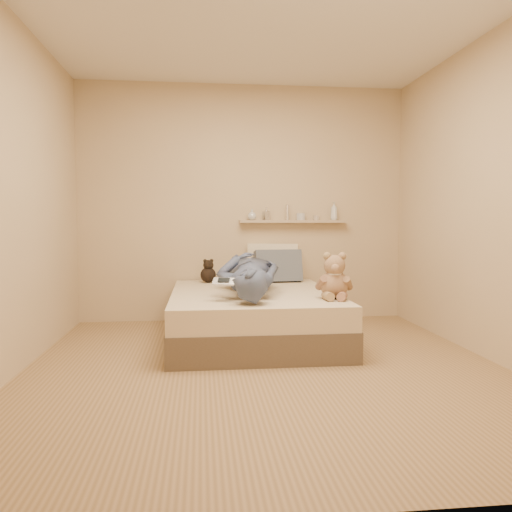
{
  "coord_description": "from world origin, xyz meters",
  "views": [
    {
      "loc": [
        -0.48,
        -3.65,
        1.1
      ],
      "look_at": [
        0.0,
        0.65,
        0.8
      ],
      "focal_mm": 35.0,
      "sensor_mm": 36.0,
      "label": 1
    }
  ],
  "objects": [
    {
      "name": "pillow_grey",
      "position": [
        0.35,
        1.62,
        0.62
      ],
      "size": [
        0.52,
        0.26,
        0.36
      ],
      "primitive_type": "cube",
      "rotation": [
        -0.22,
        0.0,
        0.09
      ],
      "color": "slate",
      "rests_on": "bed"
    },
    {
      "name": "bed",
      "position": [
        0.0,
        0.93,
        0.22
      ],
      "size": [
        1.5,
        1.9,
        0.45
      ],
      "color": "brown",
      "rests_on": "floor"
    },
    {
      "name": "shelf_bottles",
      "position": [
        0.55,
        1.84,
        1.18
      ],
      "size": [
        1.05,
        0.13,
        0.2
      ],
      "color": "silver",
      "rests_on": "wall_shelf"
    },
    {
      "name": "teddy_bear",
      "position": [
        0.64,
        0.41,
        0.61
      ],
      "size": [
        0.32,
        0.32,
        0.4
      ],
      "color": "tan",
      "rests_on": "bed"
    },
    {
      "name": "person",
      "position": [
        -0.04,
        0.86,
        0.64
      ],
      "size": [
        0.7,
        1.6,
        0.37
      ],
      "primitive_type": "imported",
      "rotation": [
        0.0,
        0.0,
        3.06
      ],
      "color": "#424668",
      "rests_on": "bed"
    },
    {
      "name": "dark_plush",
      "position": [
        -0.4,
        1.64,
        0.56
      ],
      "size": [
        0.16,
        0.16,
        0.25
      ],
      "color": "black",
      "rests_on": "bed"
    },
    {
      "name": "room",
      "position": [
        0.0,
        0.0,
        1.3
      ],
      "size": [
        3.8,
        3.8,
        3.8
      ],
      "color": "#9D7B51",
      "rests_on": "ground"
    },
    {
      "name": "game_console",
      "position": [
        -0.29,
        0.38,
        0.61
      ],
      "size": [
        0.2,
        0.13,
        0.06
      ],
      "color": "silver",
      "rests_on": "bed"
    },
    {
      "name": "pillow_cream",
      "position": [
        0.31,
        1.76,
        0.65
      ],
      "size": [
        0.58,
        0.34,
        0.42
      ],
      "primitive_type": "cube",
      "rotation": [
        -0.13,
        0.0,
        -0.24
      ],
      "color": "beige",
      "rests_on": "bed"
    },
    {
      "name": "wall_shelf",
      "position": [
        0.55,
        1.84,
        1.1
      ],
      "size": [
        1.2,
        0.12,
        0.03
      ],
      "primitive_type": "cube",
      "color": "tan",
      "rests_on": "wall_back"
    }
  ]
}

